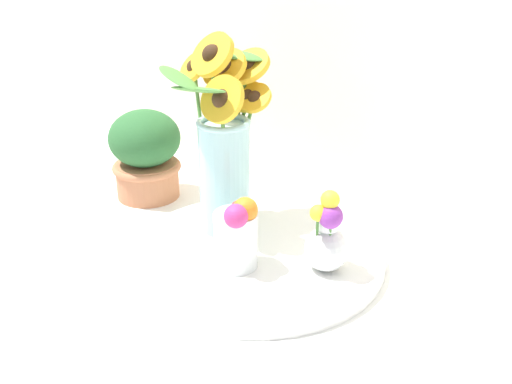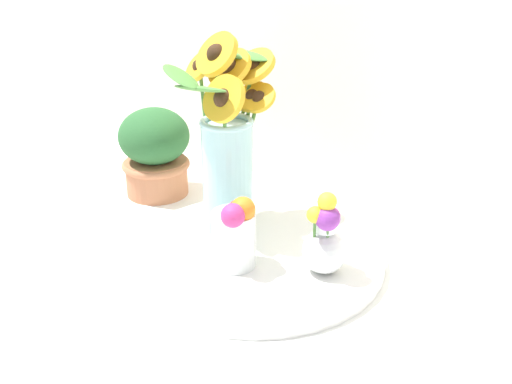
% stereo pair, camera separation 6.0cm
% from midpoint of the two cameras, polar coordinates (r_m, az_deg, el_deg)
% --- Properties ---
extents(ground_plane, '(6.00, 6.00, 0.00)m').
position_cam_midpoint_polar(ground_plane, '(1.10, -5.11, -7.50)').
color(ground_plane, white).
extents(serving_tray, '(0.47, 0.47, 0.02)m').
position_cam_midpoint_polar(serving_tray, '(1.12, -1.55, -6.04)').
color(serving_tray, white).
rests_on(serving_tray, ground_plane).
extents(mason_jar_sunflowers, '(0.21, 0.25, 0.38)m').
position_cam_midpoint_polar(mason_jar_sunflowers, '(1.14, -4.58, 4.51)').
color(mason_jar_sunflowers, '#9ED1D6').
rests_on(mason_jar_sunflowers, serving_tray).
extents(vase_small_center, '(0.08, 0.08, 0.14)m').
position_cam_midpoint_polar(vase_small_center, '(1.03, -3.50, -3.91)').
color(vase_small_center, white).
rests_on(vase_small_center, serving_tray).
extents(vase_bulb_right, '(0.08, 0.08, 0.16)m').
position_cam_midpoint_polar(vase_bulb_right, '(1.03, 5.12, -4.46)').
color(vase_bulb_right, white).
rests_on(vase_bulb_right, serving_tray).
extents(potted_plant, '(0.16, 0.16, 0.20)m').
position_cam_midpoint_polar(potted_plant, '(1.37, -11.71, 3.60)').
color(potted_plant, '#B7704C').
rests_on(potted_plant, ground_plane).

